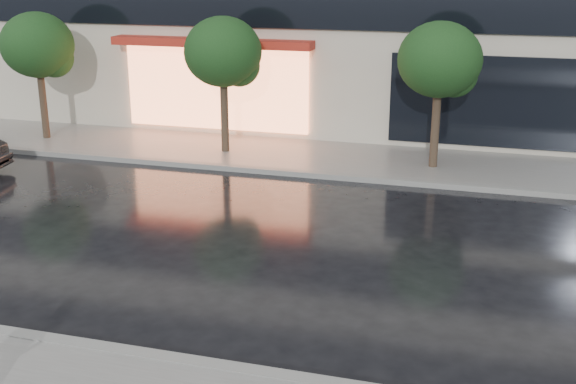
% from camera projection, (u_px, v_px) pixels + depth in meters
% --- Properties ---
extents(ground, '(120.00, 120.00, 0.00)m').
position_uv_depth(ground, '(180.00, 329.00, 11.26)').
color(ground, black).
rests_on(ground, ground).
extents(sidewalk_far, '(60.00, 3.50, 0.12)m').
position_uv_depth(sidewalk_far, '(327.00, 158.00, 20.61)').
color(sidewalk_far, slate).
rests_on(sidewalk_far, ground).
extents(curb_near, '(60.00, 0.25, 0.14)m').
position_uv_depth(curb_near, '(151.00, 357.00, 10.33)').
color(curb_near, gray).
rests_on(curb_near, ground).
extents(curb_far, '(60.00, 0.25, 0.14)m').
position_uv_depth(curb_far, '(312.00, 175.00, 19.01)').
color(curb_far, gray).
rests_on(curb_far, ground).
extents(tree_far_west, '(2.20, 2.20, 3.99)m').
position_uv_depth(tree_far_west, '(40.00, 47.00, 21.86)').
color(tree_far_west, '#33261C').
rests_on(tree_far_west, ground).
extents(tree_mid_west, '(2.20, 2.20, 3.99)m').
position_uv_depth(tree_mid_west, '(225.00, 54.00, 20.29)').
color(tree_mid_west, '#33261C').
rests_on(tree_mid_west, ground).
extents(tree_mid_east, '(2.20, 2.20, 3.99)m').
position_uv_depth(tree_mid_east, '(442.00, 63.00, 18.73)').
color(tree_mid_east, '#33261C').
rests_on(tree_mid_east, ground).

